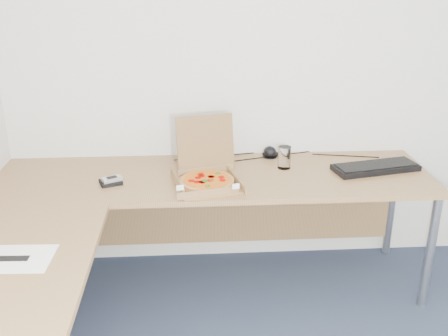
{
  "coord_description": "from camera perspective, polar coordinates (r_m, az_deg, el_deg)",
  "views": [
    {
      "loc": [
        -0.62,
        -1.38,
        1.88
      ],
      "look_at": [
        -0.45,
        1.28,
        0.82
      ],
      "focal_mm": 41.97,
      "sensor_mm": 36.0,
      "label": 1
    }
  ],
  "objects": [
    {
      "name": "room_shell",
      "position": [
        1.64,
        18.96,
        -2.14
      ],
      "size": [
        3.5,
        3.5,
        2.5
      ],
      "primitive_type": null,
      "color": "silver",
      "rests_on": "ground"
    },
    {
      "name": "desk",
      "position": [
        2.64,
        -7.73,
        -5.06
      ],
      "size": [
        2.5,
        2.2,
        0.73
      ],
      "color": "olive",
      "rests_on": "ground"
    },
    {
      "name": "pizza_box",
      "position": [
        2.88,
        -1.88,
        -1.0
      ],
      "size": [
        0.33,
        0.39,
        0.34
      ],
      "rotation": [
        0.0,
        0.0,
        0.23
      ],
      "color": "olive",
      "rests_on": "desk"
    },
    {
      "name": "drinking_glass",
      "position": [
        3.11,
        6.59,
        1.15
      ],
      "size": [
        0.08,
        0.08,
        0.13
      ],
      "primitive_type": "cylinder",
      "color": "silver",
      "rests_on": "desk"
    },
    {
      "name": "keyboard",
      "position": [
        3.2,
        16.17,
        0.04
      ],
      "size": [
        0.53,
        0.28,
        0.03
      ],
      "primitive_type": "cube",
      "rotation": [
        0.0,
        0.0,
        0.21
      ],
      "color": "black",
      "rests_on": "desk"
    },
    {
      "name": "mouse",
      "position": [
        3.3,
        5.1,
        1.55
      ],
      "size": [
        0.12,
        0.09,
        0.04
      ],
      "primitive_type": "ellipsoid",
      "rotation": [
        0.0,
        0.0,
        -0.15
      ],
      "color": "black",
      "rests_on": "desk"
    },
    {
      "name": "wallet",
      "position": [
        2.95,
        -12.23,
        -1.51
      ],
      "size": [
        0.14,
        0.13,
        0.02
      ],
      "primitive_type": "cube",
      "rotation": [
        0.0,
        0.0,
        0.35
      ],
      "color": "black",
      "rests_on": "desk"
    },
    {
      "name": "phone",
      "position": [
        2.94,
        -12.11,
        -1.18
      ],
      "size": [
        0.12,
        0.1,
        0.02
      ],
      "primitive_type": "cube",
      "rotation": [
        0.0,
        0.0,
        0.48
      ],
      "color": "#B2B5BA",
      "rests_on": "wallet"
    },
    {
      "name": "paper_sheet",
      "position": [
        2.36,
        -21.96,
        -9.14
      ],
      "size": [
        0.33,
        0.24,
        0.0
      ],
      "primitive_type": "cube",
      "rotation": [
        0.0,
        0.0,
        -0.04
      ],
      "color": "white",
      "rests_on": "desk"
    },
    {
      "name": "dome_speaker",
      "position": [
        3.29,
        5.01,
        1.83
      ],
      "size": [
        0.09,
        0.09,
        0.07
      ],
      "primitive_type": "ellipsoid",
      "color": "black",
      "rests_on": "desk"
    },
    {
      "name": "cable_bundle",
      "position": [
        3.3,
        5.25,
        1.29
      ],
      "size": [
        0.62,
        0.13,
        0.01
      ],
      "primitive_type": null,
      "rotation": [
        0.0,
        0.0,
        0.14
      ],
      "color": "black",
      "rests_on": "desk"
    }
  ]
}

